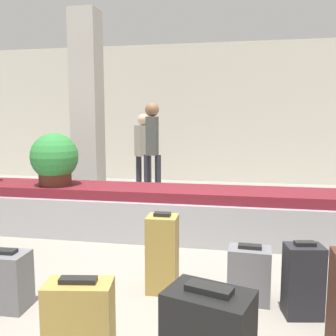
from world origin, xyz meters
name	(u,v)px	position (x,y,z in m)	size (l,w,h in m)	color
ground_plane	(135,288)	(0.00, 0.00, 0.00)	(18.00, 18.00, 0.00)	gray
back_wall	(202,113)	(0.00, 5.85, 1.60)	(18.00, 0.06, 3.20)	beige
carousel	(168,212)	(0.00, 1.54, 0.30)	(8.53, 0.88, 0.61)	#9E9EA3
pillar	(88,111)	(-1.60, 2.87, 1.60)	(0.43, 0.43, 3.20)	beige
suitcase_0	(303,281)	(1.35, -0.21, 0.28)	(0.30, 0.24, 0.58)	#232328
suitcase_3	(249,274)	(0.96, -0.05, 0.22)	(0.35, 0.24, 0.47)	slate
suitcase_4	(80,324)	(-0.05, -1.05, 0.26)	(0.42, 0.27, 0.55)	#A3843D
suitcase_6	(6,280)	(-0.90, -0.52, 0.23)	(0.36, 0.26, 0.48)	slate
suitcase_8	(162,253)	(0.24, 0.00, 0.33)	(0.26, 0.24, 0.69)	#A3843D
potted_plant_0	(55,159)	(-1.48, 1.45, 0.95)	(0.61, 0.61, 0.68)	#4C2319
traveler_0	(152,142)	(-0.63, 3.40, 1.06)	(0.31, 0.33, 1.76)	#282833
traveler_1	(144,147)	(-0.97, 4.09, 0.93)	(0.33, 0.37, 1.57)	#282833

